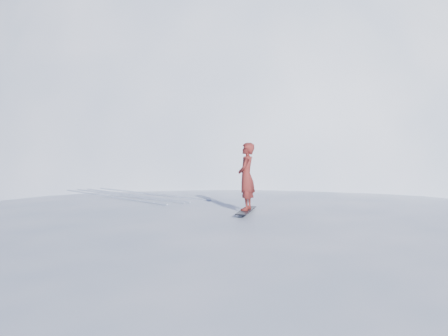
% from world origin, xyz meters
% --- Properties ---
extents(ground, '(400.00, 400.00, 0.00)m').
position_xyz_m(ground, '(0.00, 0.00, 0.00)').
color(ground, white).
rests_on(ground, ground).
extents(near_ridge, '(36.00, 28.00, 4.80)m').
position_xyz_m(near_ridge, '(1.00, 3.00, 0.00)').
color(near_ridge, white).
rests_on(near_ridge, ground).
extents(summit_peak, '(60.00, 56.00, 56.00)m').
position_xyz_m(summit_peak, '(22.00, 26.00, 0.00)').
color(summit_peak, white).
rests_on(summit_peak, ground).
extents(peak_shoulder, '(28.00, 24.00, 18.00)m').
position_xyz_m(peak_shoulder, '(10.00, 20.00, 0.00)').
color(peak_shoulder, white).
rests_on(peak_shoulder, ground).
extents(wind_bumps, '(16.00, 14.40, 1.00)m').
position_xyz_m(wind_bumps, '(-0.56, 2.12, 0.00)').
color(wind_bumps, white).
rests_on(wind_bumps, ground).
extents(snowboard, '(1.36, 1.19, 0.03)m').
position_xyz_m(snowboard, '(0.09, -0.16, 2.41)').
color(snowboard, black).
rests_on(snowboard, near_ridge).
extents(snowboarder, '(0.77, 0.74, 1.79)m').
position_xyz_m(snowboarder, '(0.09, -0.16, 3.32)').
color(snowboarder, maroon).
rests_on(snowboarder, snowboard).
extents(board_tracks, '(2.73, 5.91, 0.04)m').
position_xyz_m(board_tracks, '(-0.89, 5.09, 2.42)').
color(board_tracks, silver).
rests_on(board_tracks, ground).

